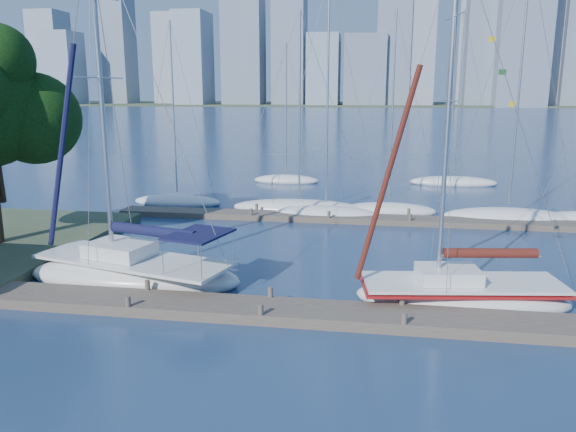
# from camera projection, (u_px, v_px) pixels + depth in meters

# --- Properties ---
(ground) EXTENTS (700.00, 700.00, 0.00)m
(ground) POSITION_uv_depth(u_px,v_px,m) (266.00, 316.00, 20.88)
(ground) COLOR navy
(ground) RESTS_ON ground
(near_dock) EXTENTS (26.00, 2.00, 0.40)m
(near_dock) POSITION_uv_depth(u_px,v_px,m) (266.00, 311.00, 20.84)
(near_dock) COLOR #4A3E36
(near_dock) RESTS_ON ground
(far_dock) EXTENTS (30.00, 1.80, 0.36)m
(far_dock) POSITION_uv_depth(u_px,v_px,m) (345.00, 218.00, 35.95)
(far_dock) COLOR #4A3E36
(far_dock) RESTS_ON ground
(far_shore) EXTENTS (800.00, 100.00, 1.50)m
(far_shore) POSITION_uv_depth(u_px,v_px,m) (373.00, 105.00, 329.16)
(far_shore) COLOR #38472D
(far_shore) RESTS_ON ground
(sailboat_navy) EXTENTS (9.97, 5.46, 15.59)m
(sailboat_navy) POSITION_uv_depth(u_px,v_px,m) (133.00, 258.00, 24.18)
(sailboat_navy) COLOR white
(sailboat_navy) RESTS_ON ground
(sailboat_maroon) EXTENTS (8.49, 3.84, 14.04)m
(sailboat_maroon) POSITION_uv_depth(u_px,v_px,m) (462.00, 277.00, 21.71)
(sailboat_maroon) COLOR white
(sailboat_maroon) RESTS_ON ground
(bg_boat_0) EXTENTS (6.91, 3.97, 13.24)m
(bg_boat_0) POSITION_uv_depth(u_px,v_px,m) (178.00, 201.00, 41.22)
(bg_boat_0) COLOR white
(bg_boat_0) RESTS_ON ground
(bg_boat_1) EXTENTS (9.62, 5.79, 13.66)m
(bg_boat_1) POSITION_uv_depth(u_px,v_px,m) (299.00, 208.00, 38.71)
(bg_boat_1) COLOR white
(bg_boat_1) RESTS_ON ground
(bg_boat_2) EXTENTS (7.28, 3.55, 15.64)m
(bg_boat_2) POSITION_uv_depth(u_px,v_px,m) (326.00, 213.00, 36.90)
(bg_boat_2) COLOR white
(bg_boat_2) RESTS_ON ground
(bg_boat_3) EXTENTS (6.48, 2.25, 13.60)m
(bg_boat_3) POSITION_uv_depth(u_px,v_px,m) (389.00, 209.00, 38.16)
(bg_boat_3) COLOR white
(bg_boat_3) RESTS_ON ground
(bg_boat_4) EXTENTS (8.49, 3.96, 16.59)m
(bg_boat_4) POSITION_uv_depth(u_px,v_px,m) (508.00, 216.00, 35.89)
(bg_boat_4) COLOR white
(bg_boat_4) RESTS_ON ground
(bg_boat_6) EXTENTS (6.12, 2.68, 12.55)m
(bg_boat_6) POSITION_uv_depth(u_px,v_px,m) (286.00, 180.00, 51.06)
(bg_boat_6) COLOR white
(bg_boat_6) RESTS_ON ground
(bg_boat_7) EXTENTS (7.90, 3.86, 15.17)m
(bg_boat_7) POSITION_uv_depth(u_px,v_px,m) (454.00, 182.00, 49.78)
(bg_boat_7) COLOR white
(bg_boat_7) RESTS_ON ground
(skyline) EXTENTS (503.74, 51.31, 112.64)m
(skyline) POSITION_uv_depth(u_px,v_px,m) (424.00, 32.00, 288.53)
(skyline) COLOR #7D8EA2
(skyline) RESTS_ON ground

